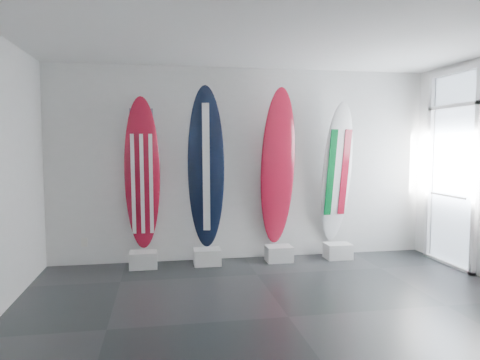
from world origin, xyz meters
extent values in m
plane|color=black|center=(0.00, 0.00, 0.00)|extent=(6.00, 6.00, 0.00)
plane|color=white|center=(0.00, 0.00, 3.00)|extent=(6.00, 6.00, 0.00)
plane|color=silver|center=(0.00, 2.50, 1.50)|extent=(6.00, 0.00, 6.00)
plane|color=silver|center=(0.00, -2.50, 1.50)|extent=(6.00, 0.00, 6.00)
cube|color=silver|center=(-1.58, 2.18, 0.12)|extent=(0.40, 0.30, 0.24)
ellipsoid|color=maroon|center=(-1.58, 2.28, 1.37)|extent=(0.52, 0.35, 2.27)
cube|color=silver|center=(-0.63, 2.18, 0.12)|extent=(0.40, 0.30, 0.24)
ellipsoid|color=black|center=(-0.63, 2.28, 1.46)|extent=(0.58, 0.31, 2.45)
cube|color=silver|center=(0.49, 2.18, 0.12)|extent=(0.40, 0.30, 0.24)
ellipsoid|color=maroon|center=(0.49, 2.28, 1.46)|extent=(0.59, 0.42, 2.44)
cube|color=silver|center=(1.46, 2.18, 0.12)|extent=(0.40, 0.30, 0.24)
ellipsoid|color=white|center=(1.46, 2.28, 1.36)|extent=(0.56, 0.48, 2.25)
cube|color=silver|center=(-2.45, 2.48, 0.35)|extent=(0.09, 0.02, 0.13)
camera|label=1|loc=(-1.30, -4.39, 1.82)|focal=33.25mm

